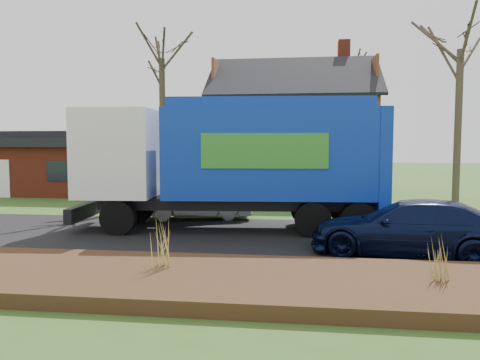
# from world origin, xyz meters

# --- Properties ---
(ground) EXTENTS (120.00, 120.00, 0.00)m
(ground) POSITION_xyz_m (0.00, 0.00, 0.00)
(ground) COLOR #34511B
(ground) RESTS_ON ground
(road) EXTENTS (80.00, 7.00, 0.02)m
(road) POSITION_xyz_m (0.00, 0.00, 0.01)
(road) COLOR black
(road) RESTS_ON ground
(mulch_verge) EXTENTS (80.00, 3.50, 0.30)m
(mulch_verge) POSITION_xyz_m (0.00, -5.30, 0.15)
(mulch_verge) COLOR #311F10
(mulch_verge) RESTS_ON ground
(main_house) EXTENTS (12.95, 8.95, 9.26)m
(main_house) POSITION_xyz_m (1.49, 13.91, 4.03)
(main_house) COLOR beige
(main_house) RESTS_ON ground
(ranch_house) EXTENTS (9.80, 8.20, 3.70)m
(ranch_house) POSITION_xyz_m (-12.00, 13.00, 1.81)
(ranch_house) COLOR maroon
(ranch_house) RESTS_ON ground
(garbage_truck) EXTENTS (10.65, 3.58, 4.49)m
(garbage_truck) POSITION_xyz_m (0.28, 1.25, 2.59)
(garbage_truck) COLOR black
(garbage_truck) RESTS_ON ground
(silver_sedan) EXTENTS (4.49, 2.35, 1.41)m
(silver_sedan) POSITION_xyz_m (-1.64, 3.39, 0.70)
(silver_sedan) COLOR #B8B9C1
(silver_sedan) RESTS_ON ground
(navy_wagon) EXTENTS (5.52, 3.21, 1.50)m
(navy_wagon) POSITION_xyz_m (5.34, -1.87, 0.75)
(navy_wagon) COLOR black
(navy_wagon) RESTS_ON ground
(tree_front_west) EXTENTS (3.36, 3.36, 9.97)m
(tree_front_west) POSITION_xyz_m (-4.40, 8.06, 8.22)
(tree_front_west) COLOR #3A3122
(tree_front_west) RESTS_ON ground
(tree_front_east) EXTENTS (3.87, 3.87, 10.75)m
(tree_front_east) POSITION_xyz_m (10.04, 9.39, 8.74)
(tree_front_east) COLOR #473B2A
(tree_front_east) RESTS_ON ground
(tree_back) EXTENTS (3.66, 3.66, 11.60)m
(tree_back) POSITION_xyz_m (6.41, 22.92, 9.66)
(tree_back) COLOR #3E3125
(tree_back) RESTS_ON ground
(grass_clump_mid) EXTENTS (0.39, 0.32, 1.08)m
(grass_clump_mid) POSITION_xyz_m (-0.56, -4.81, 0.84)
(grass_clump_mid) COLOR tan
(grass_clump_mid) RESTS_ON mulch_verge
(grass_clump_east) EXTENTS (0.35, 0.29, 0.88)m
(grass_clump_east) POSITION_xyz_m (5.18, -5.10, 0.74)
(grass_clump_east) COLOR #9E8C45
(grass_clump_east) RESTS_ON mulch_verge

